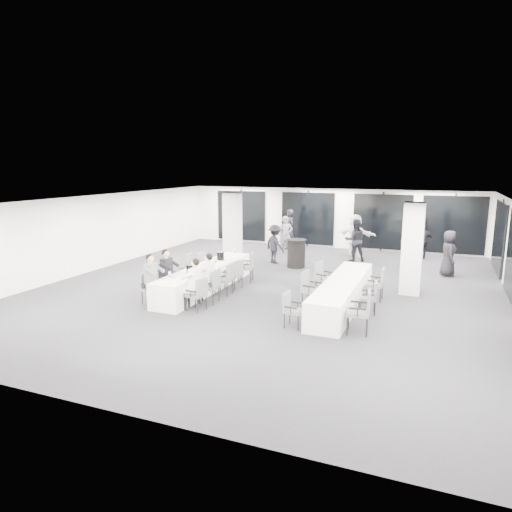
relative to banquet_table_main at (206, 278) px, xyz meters
The scene contains 43 objects.
room 3.56m from the banquet_table_main, 37.62° to the left, with size 14.04×16.04×2.84m.
column_left 4.41m from the banquet_table_main, 103.21° to the left, with size 0.60×0.60×2.80m, color silver.
column_right 6.42m from the banquet_table_main, 18.15° to the left, with size 0.60×0.60×2.80m, color silver.
banquet_table_main is the anchor object (origin of this frame).
banquet_table_side 4.35m from the banquet_table_main, ahead, with size 0.90×5.00×0.75m, color white.
cocktail_table 4.53m from the banquet_table_main, 67.92° to the left, with size 0.78×0.78×1.09m.
chair_main_left_near 2.04m from the banquet_table_main, 114.00° to the right, with size 0.47×0.52×0.88m.
chair_main_left_second 1.36m from the banquet_table_main, 128.36° to the right, with size 0.56×0.61×0.99m.
chair_main_left_mid 0.91m from the banquet_table_main, 159.16° to the right, with size 0.55×0.60×0.98m.
chair_main_left_fourth 1.08m from the banquet_table_main, 141.36° to the left, with size 0.54×0.59×0.98m.
chair_main_left_far 1.68m from the banquet_table_main, 119.57° to the left, with size 0.47×0.52×0.88m.
chair_main_right_near 2.13m from the banquet_table_main, 67.05° to the right, with size 0.53×0.56×0.91m.
chair_main_right_second 1.45m from the banquet_table_main, 54.65° to the right, with size 0.51×0.57×0.97m.
chair_main_right_mid 0.89m from the banquet_table_main, 16.71° to the right, with size 0.50×0.56×0.96m.
chair_main_right_fourth 0.95m from the banquet_table_main, 28.10° to the left, with size 0.57×0.60×0.93m.
chair_main_right_far 1.71m from the banquet_table_main, 60.54° to the left, with size 0.60×0.64×1.00m.
chair_side_left_near 4.16m from the banquet_table_main, 32.07° to the right, with size 0.46×0.51×0.86m.
chair_side_left_mid 3.55m from the banquet_table_main, ahead, with size 0.57×0.61×1.01m.
chair_side_left_far 3.67m from the banquet_table_main, 16.19° to the left, with size 0.60×0.62×0.97m.
chair_side_right_near 5.58m from the banquet_table_main, 21.43° to the right, with size 0.58×0.63×1.04m.
chair_side_right_mid 5.20m from the banquet_table_main, ahead, with size 0.52×0.55×0.88m.
chair_side_right_far 5.26m from the banquet_table_main, ahead, with size 0.49×0.55×0.96m.
seated_guest_a 2.03m from the banquet_table_main, 109.73° to the right, with size 0.50×0.38×1.44m.
seated_guest_b 1.33m from the banquet_table_main, 122.01° to the right, with size 0.50×0.38×1.44m.
seated_guest_c 2.10m from the banquet_table_main, 71.04° to the right, with size 0.50×0.38×1.44m.
seated_guest_d 1.43m from the banquet_table_main, 60.53° to the right, with size 0.50×0.38×1.44m.
standing_guest_a 6.70m from the banquet_table_main, 86.09° to the left, with size 0.69×0.56×1.90m, color slate.
standing_guest_b 7.21m from the banquet_table_main, 60.07° to the left, with size 0.94×0.58×1.96m, color black.
standing_guest_c 4.68m from the banquet_table_main, 81.53° to the left, with size 1.14×0.58×1.77m, color black.
standing_guest_d 9.91m from the banquet_table_main, 51.57° to the left, with size 1.01×0.56×1.71m, color black.
standing_guest_e 8.63m from the banquet_table_main, 34.35° to the left, with size 0.89×0.54×1.84m, color black.
standing_guest_f 7.96m from the banquet_table_main, 64.28° to the left, with size 1.91×0.73×2.08m, color silver.
standing_guest_g 7.73m from the banquet_table_main, 87.91° to the left, with size 0.78×0.63×2.14m, color black.
standing_guest_h 7.96m from the banquet_table_main, 44.38° to the left, with size 0.83×0.51×1.73m, color black.
ice_bucket_near 0.99m from the banquet_table_main, 94.21° to the right, with size 0.20×0.20×0.23m, color black.
ice_bucket_far 1.22m from the banquet_table_main, 90.71° to the left, with size 0.25×0.25×0.28m, color black.
water_bottle_a 1.86m from the banquet_table_main, 95.10° to the right, with size 0.07×0.07×0.22m, color silver.
water_bottle_b 0.68m from the banquet_table_main, 71.97° to the left, with size 0.07×0.07×0.23m, color silver.
water_bottle_c 2.19m from the banquet_table_main, 89.03° to the left, with size 0.08×0.08×0.24m, color silver.
plate_a 1.69m from the banquet_table_main, 94.86° to the right, with size 0.21×0.21×0.03m.
plate_b 1.75m from the banquet_table_main, 84.07° to the right, with size 0.22×0.22×0.03m.
plate_c 0.84m from the banquet_table_main, 79.49° to the right, with size 0.18×0.18×0.03m.
wine_glass 2.02m from the banquet_table_main, 83.93° to the right, with size 0.08×0.08×0.22m.
Camera 1 is at (4.86, -13.34, 3.87)m, focal length 32.00 mm.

